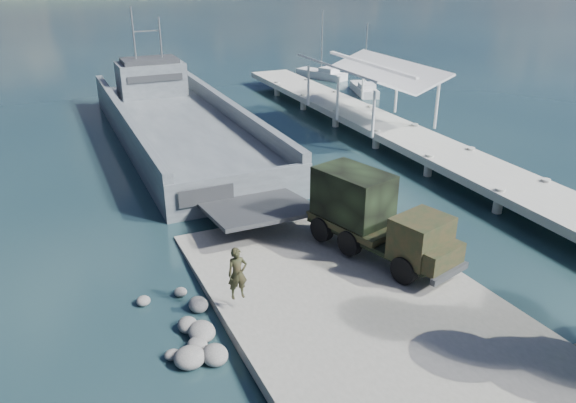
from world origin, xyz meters
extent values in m
plane|color=#183039|center=(0.00, 0.00, 0.00)|extent=(1400.00, 1400.00, 0.00)
cube|color=gray|center=(0.00, -1.00, 0.25)|extent=(10.00, 18.00, 0.50)
cube|color=#AAAAA0|center=(13.00, 18.00, 1.00)|extent=(4.00, 44.00, 0.50)
cube|color=#4C535A|center=(-0.89, 23.41, 0.41)|extent=(8.24, 27.28, 2.27)
cube|color=#4C535A|center=(-4.70, 23.40, 2.09)|extent=(0.61, 27.26, 1.18)
cube|color=#4C535A|center=(2.93, 23.42, 2.09)|extent=(0.61, 27.26, 1.18)
cube|color=#4C535A|center=(-0.86, 9.87, 0.91)|extent=(8.18, 0.38, 2.36)
cube|color=#4C535A|center=(-0.91, 32.49, 2.91)|extent=(5.46, 3.65, 2.73)
cube|color=#2D3033|center=(-0.91, 32.49, 4.45)|extent=(4.55, 2.92, 0.36)
cylinder|color=gray|center=(-2.00, 32.49, 6.54)|extent=(0.15, 0.15, 4.54)
cylinder|color=gray|center=(0.18, 32.50, 6.09)|extent=(0.15, 0.15, 3.63)
cylinder|color=black|center=(2.31, -0.47, 1.07)|extent=(0.70, 1.21, 1.15)
cylinder|color=black|center=(4.26, 0.10, 1.07)|extent=(0.70, 1.21, 1.15)
cylinder|color=black|center=(1.47, 2.40, 1.07)|extent=(0.70, 1.21, 1.15)
cylinder|color=black|center=(3.42, 2.97, 1.07)|extent=(0.70, 1.21, 1.15)
cylinder|color=black|center=(0.98, 4.10, 1.07)|extent=(0.70, 1.21, 1.15)
cylinder|color=black|center=(2.92, 4.67, 1.07)|extent=(0.70, 1.21, 1.15)
cube|color=black|center=(2.59, 2.18, 1.21)|extent=(3.74, 6.98, 0.22)
cube|color=black|center=(3.26, -0.11, 2.13)|extent=(2.61, 2.31, 1.76)
cube|color=black|center=(3.56, -1.12, 1.69)|extent=(2.17, 1.33, 0.88)
cube|color=black|center=(2.25, 3.36, 1.51)|extent=(3.26, 4.51, 0.31)
cube|color=black|center=(2.20, 3.53, 2.79)|extent=(2.97, 3.81, 2.20)
cube|color=#2D3033|center=(3.68, -1.54, 1.16)|extent=(2.18, 0.83, 0.26)
imported|color=black|center=(-4.26, 0.64, 1.51)|extent=(0.76, 0.52, 2.02)
cube|color=silver|center=(19.74, 31.48, 0.26)|extent=(3.24, 5.90, 0.93)
cube|color=silver|center=(19.44, 30.50, 0.88)|extent=(1.86, 2.00, 0.62)
cylinder|color=gray|center=(19.74, 31.48, 3.60)|extent=(0.10, 0.10, 6.18)
cube|color=silver|center=(19.32, 40.00, 0.28)|extent=(3.95, 6.38, 1.01)
cube|color=silver|center=(19.74, 38.96, 0.95)|extent=(2.12, 2.25, 0.67)
cylinder|color=gray|center=(19.32, 40.00, 3.92)|extent=(0.11, 0.11, 6.72)
camera|label=1|loc=(-9.74, -16.23, 12.48)|focal=35.00mm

